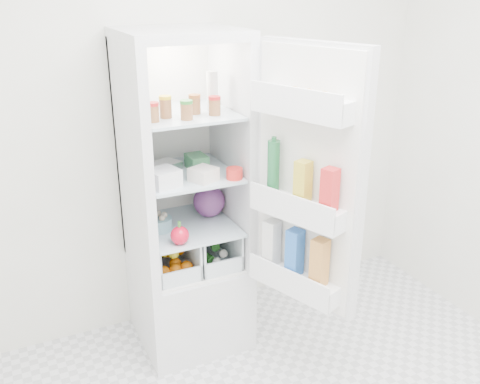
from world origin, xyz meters
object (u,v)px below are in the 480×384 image
mushroom_bowl (159,224)px  red_cabbage (209,201)px  refrigerator (184,233)px  fridge_door (305,188)px

mushroom_bowl → red_cabbage: bearing=9.3°
refrigerator → red_cabbage: 0.23m
red_cabbage → fridge_door: 0.71m
mushroom_bowl → fridge_door: 0.86m
refrigerator → fridge_door: bearing=-56.6°
refrigerator → mushroom_bowl: refrigerator is taller
refrigerator → fridge_door: size_ratio=1.38×
refrigerator → fridge_door: 0.85m
red_cabbage → fridge_door: size_ratio=0.14×
red_cabbage → mushroom_bowl: red_cabbage is taller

